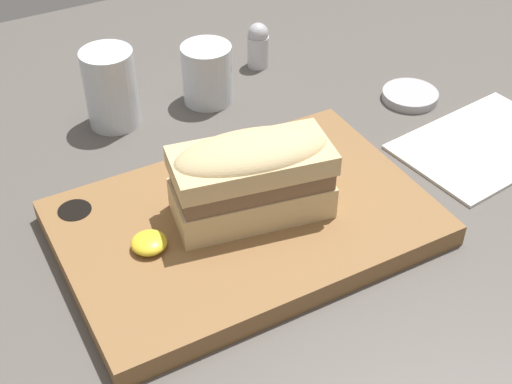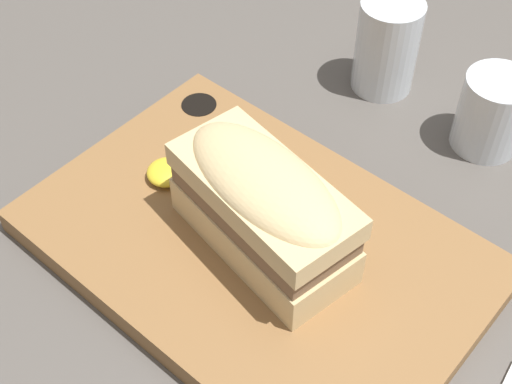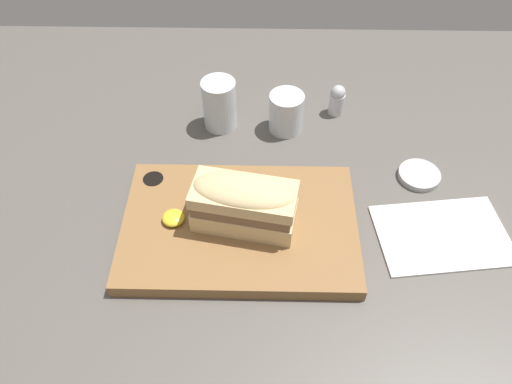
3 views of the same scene
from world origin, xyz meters
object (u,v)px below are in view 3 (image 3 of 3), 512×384
(serving_board, at_px, (239,226))
(condiment_dish, at_px, (419,175))
(sandwich, at_px, (247,202))
(water_glass, at_px, (220,107))
(salt_shaker, at_px, (337,100))
(napkin, at_px, (442,235))
(wine_glass, at_px, (286,113))

(serving_board, height_order, condiment_dish, serving_board)
(sandwich, relative_size, water_glass, 1.69)
(salt_shaker, bearing_deg, water_glass, -170.07)
(condiment_dish, bearing_deg, salt_shaker, 127.13)
(serving_board, distance_m, water_glass, 0.27)
(napkin, bearing_deg, wine_glass, 134.15)
(sandwich, xyz_separation_m, napkin, (0.32, -0.00, -0.07))
(water_glass, relative_size, salt_shaker, 1.54)
(salt_shaker, bearing_deg, condiment_dish, -52.87)
(serving_board, xyz_separation_m, condiment_dish, (0.32, 0.13, -0.01))
(sandwich, bearing_deg, water_glass, 103.14)
(water_glass, bearing_deg, wine_glass, -3.74)
(napkin, relative_size, condiment_dish, 3.04)
(wine_glass, bearing_deg, sandwich, -104.71)
(sandwich, xyz_separation_m, condiment_dish, (0.30, 0.13, -0.07))
(water_glass, xyz_separation_m, napkin, (0.38, -0.27, -0.04))
(sandwich, distance_m, condiment_dish, 0.34)
(water_glass, bearing_deg, condiment_dish, -20.60)
(water_glass, bearing_deg, sandwich, -76.86)
(salt_shaker, distance_m, condiment_dish, 0.22)
(salt_shaker, relative_size, condiment_dish, 0.88)
(condiment_dish, bearing_deg, serving_board, -158.54)
(wine_glass, relative_size, salt_shaker, 1.20)
(wine_glass, xyz_separation_m, napkin, (0.25, -0.26, -0.04))
(water_glass, distance_m, salt_shaker, 0.24)
(napkin, distance_m, salt_shaker, 0.34)
(sandwich, height_order, napkin, sandwich)
(serving_board, relative_size, wine_glass, 4.79)
(wine_glass, bearing_deg, serving_board, -107.51)
(sandwich, bearing_deg, salt_shaker, 60.76)
(wine_glass, relative_size, condiment_dish, 1.06)
(sandwich, xyz_separation_m, salt_shaker, (0.17, 0.30, -0.04))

